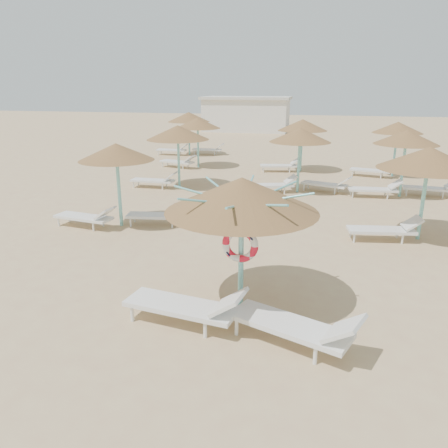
# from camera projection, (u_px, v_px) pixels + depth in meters

# --- Properties ---
(ground) EXTENTS (120.00, 120.00, 0.00)m
(ground) POSITION_uv_depth(u_px,v_px,m) (231.00, 306.00, 8.97)
(ground) COLOR tan
(ground) RESTS_ON ground
(main_palapa) EXTENTS (2.99, 2.99, 2.68)m
(main_palapa) POSITION_uv_depth(u_px,v_px,m) (242.00, 196.00, 8.34)
(main_palapa) COLOR #78D0CE
(main_palapa) RESTS_ON ground
(lounger_main_a) EXTENTS (2.41, 1.05, 0.85)m
(lounger_main_a) POSITION_uv_depth(u_px,v_px,m) (188.00, 306.00, 8.16)
(lounger_main_a) COLOR white
(lounger_main_a) RESTS_ON ground
(lounger_main_b) EXTENTS (2.40, 1.49, 0.84)m
(lounger_main_b) POSITION_uv_depth(u_px,v_px,m) (297.00, 326.00, 7.47)
(lounger_main_b) COLOR white
(lounger_main_b) RESTS_ON ground
(palapa_field) EXTENTS (22.60, 17.30, 2.71)m
(palapa_field) POSITION_uv_depth(u_px,v_px,m) (334.00, 136.00, 18.20)
(palapa_field) COLOR #78D0CE
(palapa_field) RESTS_ON ground
(service_hut) EXTENTS (8.40, 4.40, 3.25)m
(service_hut) POSITION_uv_depth(u_px,v_px,m) (246.00, 114.00, 42.24)
(service_hut) COLOR silver
(service_hut) RESTS_ON ground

